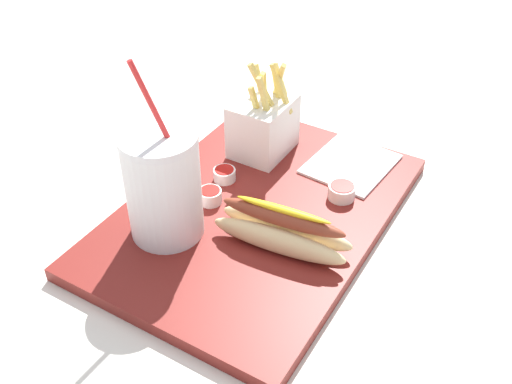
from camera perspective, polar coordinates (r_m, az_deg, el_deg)
ground_plane at (r=0.88m, az=0.00°, el=-3.09°), size 2.40×2.40×0.02m
food_tray at (r=0.86m, az=0.00°, el=-2.09°), size 0.48×0.34×0.02m
soda_cup at (r=0.78m, az=-8.76°, el=0.67°), size 0.10×0.10×0.25m
fries_basket at (r=0.95m, az=0.69°, el=6.36°), size 0.10×0.08×0.16m
hot_dog_1 at (r=0.79m, az=2.48°, el=-3.61°), size 0.07×0.19×0.06m
ketchup_cup_1 at (r=0.87m, az=-4.34°, el=-0.32°), size 0.03×0.03×0.02m
ketchup_cup_2 at (r=0.91m, az=-2.99°, el=1.71°), size 0.03×0.03×0.02m
ketchup_cup_3 at (r=0.88m, az=8.09°, el=0.10°), size 0.04×0.04×0.02m
napkin_stack at (r=0.95m, az=8.92°, el=2.63°), size 0.14×0.13×0.00m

